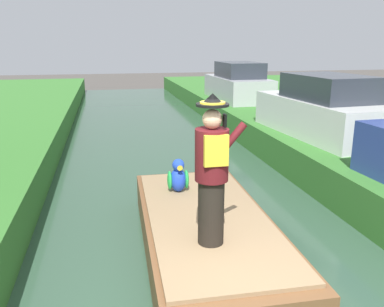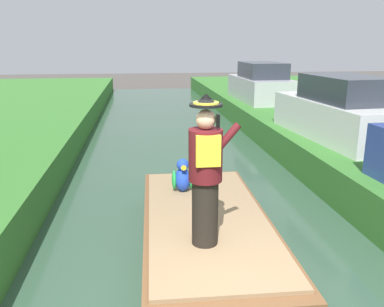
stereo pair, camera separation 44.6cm
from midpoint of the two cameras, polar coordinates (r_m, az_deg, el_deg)
The scene contains 5 objects.
boat at distance 6.00m, azimuth -0.09°, elevation -11.34°, with size 1.92×4.25×0.61m.
person_pirate at distance 4.74m, azimuth 0.18°, elevation -2.62°, with size 0.61×0.42×1.85m.
parrot_plush at distance 6.66m, azimuth -3.91°, elevation -3.43°, with size 0.36×0.35×0.57m.
parked_car_white at distance 10.45m, azimuth 17.02°, elevation 5.93°, with size 2.01×4.12×1.50m.
parked_car_silver at distance 16.55m, azimuth 5.75°, elevation 9.80°, with size 1.76×4.03×1.50m.
Camera 1 is at (-1.34, -3.44, 3.11)m, focal length 37.53 mm.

